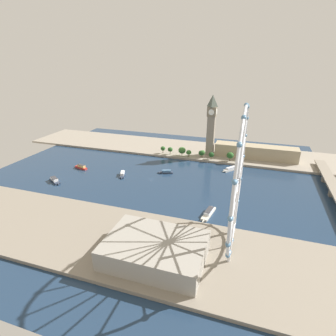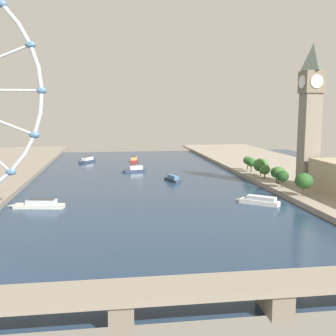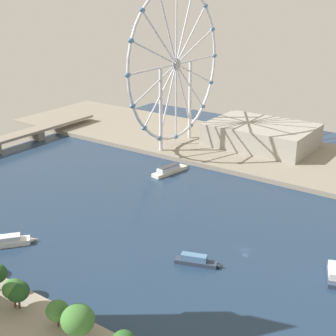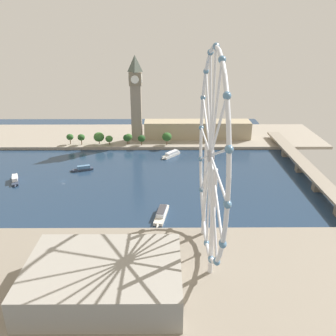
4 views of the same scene
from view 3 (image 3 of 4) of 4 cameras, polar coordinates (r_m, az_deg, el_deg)
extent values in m
plane|color=#1E334C|center=(227.16, 8.89, -9.34)|extent=(417.91, 417.91, 0.00)
cube|color=gray|center=(333.13, 18.57, 0.01)|extent=(90.00, 520.00, 3.00)
cylinder|color=#513823|center=(171.84, -10.23, -18.50)|extent=(0.80, 0.80, 3.73)
ellipsoid|color=#386B2D|center=(167.99, -10.36, -16.84)|extent=(11.03, 11.03, 9.93)
cylinder|color=#513823|center=(178.96, -12.53, -16.98)|extent=(0.80, 0.80, 3.26)
ellipsoid|color=#386B2D|center=(176.16, -12.65, -15.75)|extent=(7.78, 7.78, 7.00)
cylinder|color=#513823|center=(190.48, -16.77, -14.76)|extent=(0.80, 0.80, 3.77)
ellipsoid|color=#1E471E|center=(187.61, -16.93, -13.46)|extent=(8.28, 8.28, 7.45)
cylinder|color=#513823|center=(191.07, -17.25, -14.53)|extent=(0.80, 0.80, 4.68)
ellipsoid|color=#386B2D|center=(188.07, -17.42, -13.16)|extent=(7.83, 7.83, 7.04)
torus|color=silver|center=(345.82, 0.95, 11.89)|extent=(105.93, 1.93, 105.93)
cylinder|color=#99999E|center=(345.82, 0.95, 11.89)|extent=(6.24, 3.00, 6.24)
cylinder|color=silver|center=(367.37, 3.29, 12.37)|extent=(52.00, 1.16, 1.16)
cylinder|color=silver|center=(364.43, 3.15, 13.88)|extent=(48.49, 1.16, 20.97)
cylinder|color=silver|center=(358.81, 2.68, 15.14)|extent=(37.59, 1.16, 37.59)
cylinder|color=silver|center=(351.28, 1.93, 15.96)|extent=(20.97, 1.16, 48.49)
cylinder|color=silver|center=(342.88, 0.98, 16.19)|extent=(1.16, 1.16, 52.00)
cylinder|color=silver|center=(334.89, -0.02, 15.75)|extent=(20.97, 1.16, 48.49)
cylinder|color=silver|center=(328.59, -0.90, 14.66)|extent=(37.59, 1.16, 37.59)
cylinder|color=silver|center=(325.06, -1.49, 13.10)|extent=(48.49, 1.16, 20.97)
cylinder|color=silver|center=(324.93, -1.69, 11.32)|extent=(52.00, 1.16, 1.16)
cylinder|color=silver|center=(328.22, -1.46, 9.65)|extent=(48.49, 1.16, 20.97)
cylinder|color=silver|center=(334.35, -0.86, 8.38)|extent=(37.59, 1.16, 37.59)
cylinder|color=silver|center=(342.26, -0.02, 7.70)|extent=(20.97, 1.16, 48.49)
cylinder|color=silver|center=(350.67, 0.93, 7.68)|extent=(1.16, 1.16, 52.00)
cylinder|color=silver|center=(358.31, 1.83, 8.28)|extent=(20.97, 1.16, 48.49)
cylinder|color=silver|center=(364.10, 2.59, 9.37)|extent=(37.59, 1.16, 37.59)
cylinder|color=silver|center=(367.25, 3.09, 10.80)|extent=(48.49, 1.16, 20.97)
ellipsoid|color=teal|center=(389.46, 5.38, 12.78)|extent=(4.80, 3.20, 3.20)
ellipsoid|color=teal|center=(383.90, 5.17, 15.66)|extent=(4.80, 3.20, 3.20)
ellipsoid|color=teal|center=(373.17, 4.34, 18.14)|extent=(4.80, 3.20, 3.20)
ellipsoid|color=teal|center=(312.57, -3.00, 17.72)|extent=(4.80, 3.20, 3.20)
ellipsoid|color=teal|center=(305.09, -4.29, 14.44)|extent=(4.80, 3.20, 3.20)
ellipsoid|color=teal|center=(304.82, -4.67, 10.65)|extent=(4.80, 3.20, 3.20)
ellipsoid|color=teal|center=(311.80, -4.09, 7.15)|extent=(4.80, 3.20, 3.20)
ellipsoid|color=teal|center=(324.56, -2.76, 4.64)|extent=(4.80, 3.20, 3.20)
ellipsoid|color=teal|center=(340.65, -0.99, 3.46)|extent=(4.80, 3.20, 3.20)
ellipsoid|color=teal|center=(357.35, 0.90, 3.61)|extent=(4.80, 3.20, 3.20)
ellipsoid|color=teal|center=(372.20, 2.64, 4.92)|extent=(4.80, 3.20, 3.20)
ellipsoid|color=teal|center=(383.27, 4.04, 7.09)|extent=(4.80, 3.20, 3.20)
ellipsoid|color=teal|center=(389.24, 4.98, 9.82)|extent=(4.80, 3.20, 3.20)
cylinder|color=silver|center=(366.06, 2.55, 7.79)|extent=(2.40, 2.40, 57.23)
cylinder|color=silver|center=(336.80, -0.84, 6.69)|extent=(2.40, 2.40, 57.23)
cube|color=gray|center=(359.53, 10.69, 3.80)|extent=(50.63, 72.13, 15.75)
cube|color=#70685B|center=(391.32, -14.89, 3.67)|extent=(6.00, 11.51, 6.62)
cube|color=#2D384C|center=(214.09, 3.25, -10.82)|extent=(9.90, 18.53, 1.81)
cone|color=#2D384C|center=(212.39, 6.07, -11.19)|extent=(2.77, 3.68, 1.81)
cube|color=teal|center=(213.10, 3.02, -10.27)|extent=(6.93, 11.54, 2.73)
cube|color=beige|center=(311.42, 0.22, -0.38)|extent=(26.96, 10.59, 2.08)
cone|color=beige|center=(321.75, 2.14, 0.31)|extent=(5.02, 2.86, 2.08)
cube|color=silver|center=(309.73, 0.05, -0.04)|extent=(16.18, 7.77, 2.53)
cube|color=#38383D|center=(309.22, 0.05, 0.21)|extent=(14.60, 7.27, 0.38)
cube|color=#2D384C|center=(216.79, 18.51, -11.55)|extent=(20.09, 11.62, 1.82)
cone|color=#2D384C|center=(226.56, 18.37, -10.05)|extent=(3.94, 2.95, 1.82)
cube|color=white|center=(214.75, 18.60, -11.14)|extent=(12.15, 7.98, 2.92)
cube|color=white|center=(239.37, -18.23, -8.21)|extent=(20.32, 18.17, 2.47)
cone|color=white|center=(238.69, -15.19, -7.96)|extent=(4.58, 4.38, 2.47)
cube|color=silver|center=(238.37, -18.55, -7.74)|extent=(15.06, 13.60, 2.26)
camera|label=1|loc=(502.97, 12.92, 23.19)|focal=28.58mm
camera|label=2|loc=(438.19, -27.51, 10.31)|focal=43.57mm
camera|label=4|loc=(481.40, 15.57, 20.93)|focal=38.05mm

